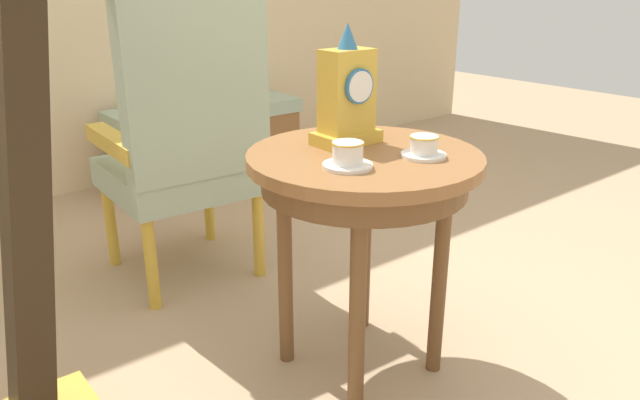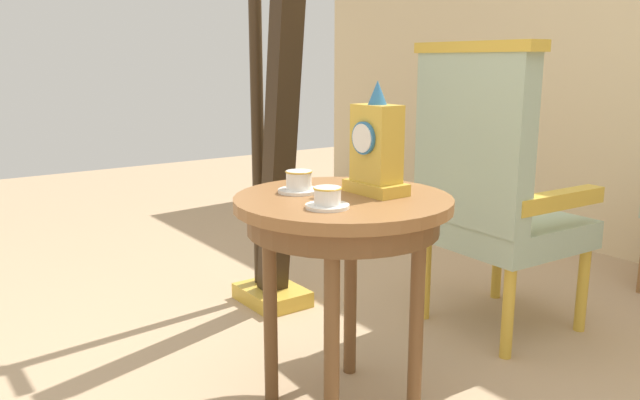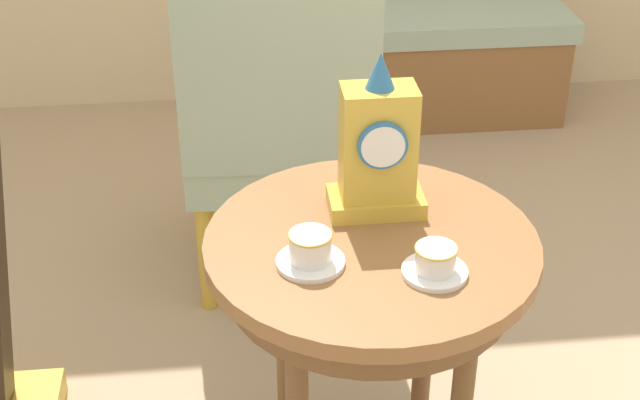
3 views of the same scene
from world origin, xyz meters
name	(u,v)px [view 1 (image 1 of 3)]	position (x,y,z in m)	size (l,w,h in m)	color
ground_plane	(378,357)	(0.00, 0.00, 0.00)	(10.00, 10.00, 0.00)	tan
side_table	(364,182)	(-0.07, 0.02, 0.59)	(0.65, 0.65, 0.68)	brown
teacup_left	(348,156)	(-0.19, -0.06, 0.71)	(0.13, 0.13, 0.07)	white
teacup_right	(424,148)	(0.03, -0.11, 0.71)	(0.12, 0.12, 0.06)	white
mantel_clock	(347,97)	(-0.04, 0.12, 0.82)	(0.19, 0.11, 0.34)	gold
armchair	(186,133)	(-0.19, 0.84, 0.59)	(0.57, 0.55, 1.14)	#9EB299
window_bench	(208,141)	(0.48, 1.95, 0.22)	(1.10, 0.40, 0.44)	#9EB299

